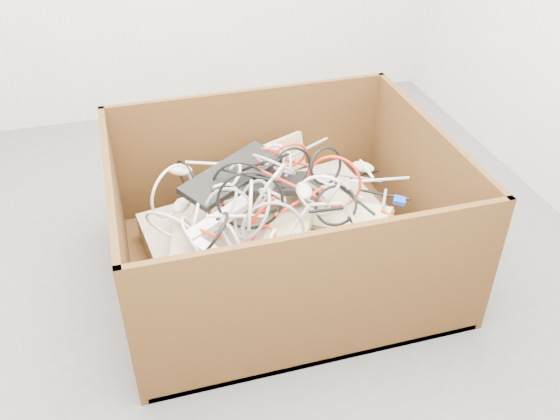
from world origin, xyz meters
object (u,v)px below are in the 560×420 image
object	(u,v)px
power_strip_left	(219,219)
vga_plug	(399,201)
power_strip_right	(224,261)
cardboard_box	(277,243)

from	to	relation	value
power_strip_left	vga_plug	world-z (taller)	power_strip_left
power_strip_left	power_strip_right	size ratio (longest dim) A/B	1.03
power_strip_left	cardboard_box	bearing A→B (deg)	0.20
cardboard_box	vga_plug	size ratio (longest dim) A/B	28.57
cardboard_box	power_strip_right	bearing A→B (deg)	-136.24
power_strip_left	power_strip_right	distance (m)	0.18
cardboard_box	power_strip_left	world-z (taller)	cardboard_box
cardboard_box	vga_plug	bearing A→B (deg)	-17.21
power_strip_left	power_strip_right	world-z (taller)	power_strip_left
cardboard_box	power_strip_right	distance (m)	0.41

